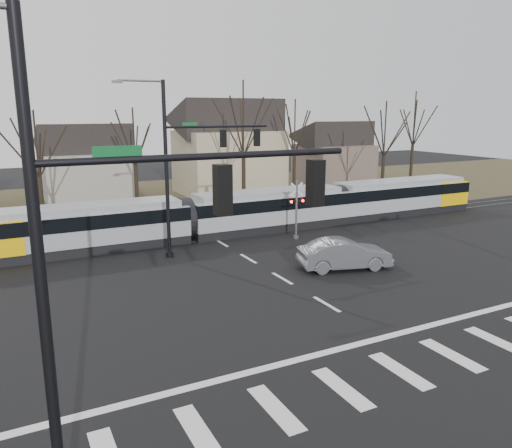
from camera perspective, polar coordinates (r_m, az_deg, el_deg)
name	(u,v)px	position (r m, az deg, el deg)	size (l,w,h in m)	color
ground	(354,320)	(21.47, 11.18, -10.76)	(140.00, 140.00, 0.00)	black
grass_verge	(149,201)	(49.66, -12.17, 2.63)	(140.00, 28.00, 0.01)	#38331E
crosswalk	(427,362)	(18.82, 18.94, -14.74)	(27.00, 2.60, 0.01)	silver
stop_line	(384,337)	(20.22, 14.39, -12.44)	(28.00, 0.35, 0.01)	silver
lane_dashes	(210,236)	(34.75, -5.26, -1.42)	(0.18, 30.00, 0.01)	silver
rail_pair	(211,237)	(34.57, -5.13, -1.46)	(90.00, 1.52, 0.06)	#59595E
tram	(267,208)	(36.25, 1.25, 1.79)	(38.59, 2.86, 2.93)	gray
sedan	(345,254)	(27.82, 10.08, -3.40)	(5.37, 3.05, 1.67)	#56585E
signal_pole_near_left	(129,259)	(9.94, -14.31, -3.87)	(9.28, 0.44, 10.20)	black
signal_pole_far	(192,160)	(29.71, -7.28, 7.27)	(9.28, 0.44, 10.20)	black
rail_crossing_signal	(296,212)	(33.73, 4.64, 1.43)	(1.08, 0.36, 4.00)	#59595B
tree_row	(187,153)	(43.91, -7.86, 8.08)	(59.20, 7.20, 10.00)	black
house_b	(86,159)	(52.06, -18.89, 7.09)	(8.64, 7.56, 7.65)	gray
house_c	(228,143)	(52.97, -3.17, 9.20)	(10.80, 8.64, 10.10)	tan
house_d	(334,149)	(62.29, 8.92, 8.43)	(8.64, 7.56, 7.65)	brown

